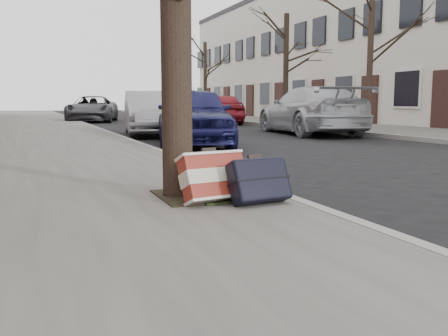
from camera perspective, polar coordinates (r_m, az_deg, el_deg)
name	(u,v)px	position (r m, az deg, el deg)	size (l,w,h in m)	color
near_sidewalk	(23,130)	(18.27, -22.02, 4.02)	(5.00, 70.00, 0.12)	slate
far_sidewalk	(315,125)	(21.50, 10.40, 4.89)	(4.00, 70.00, 0.12)	#66655D
house_far	(404,47)	(25.60, 19.86, 12.92)	(6.70, 40.00, 7.20)	beige
dirt_patch	(204,195)	(4.78, -2.35, -3.11)	(0.85, 0.85, 0.01)	black
suitcase_red	(214,178)	(4.41, -1.15, -1.10)	(0.59, 0.16, 0.43)	maroon
suitcase_navy	(259,180)	(4.38, 4.03, -1.38)	(0.54, 0.17, 0.39)	black
car_near_front	(193,116)	(11.77, -3.51, 5.99)	(1.64, 4.08, 1.39)	#18184C
car_near_mid	(150,113)	(15.48, -8.45, 6.22)	(1.43, 4.10, 1.35)	#A5A8AC
car_near_back	(92,109)	(26.61, -14.80, 6.56)	(2.21, 4.78, 1.33)	#3B3B40
car_far_front	(310,111)	(16.07, 9.81, 6.47)	(2.07, 5.10, 1.48)	#B4B6BB
car_far_back	(220,109)	(23.24, -0.49, 6.79)	(1.66, 4.13, 1.41)	maroon
tree_far_a	(370,61)	(17.68, 16.34, 11.66)	(0.20, 0.20, 4.50)	black
tree_far_b	(286,69)	(22.58, 7.08, 11.21)	(0.24, 0.24, 4.71)	black
tree_far_c	(205,79)	(32.43, -2.16, 10.10)	(0.23, 0.23, 4.67)	black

